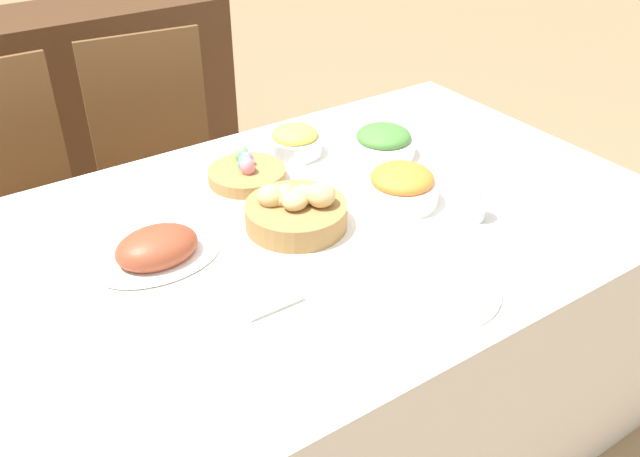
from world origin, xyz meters
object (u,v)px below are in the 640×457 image
Objects in this scene: pineapple_bowl at (295,141)px; fork at (375,317)px; sideboard at (85,108)px; drinking_cup at (473,203)px; dinner_plate at (436,288)px; ham_platter at (157,249)px; egg_basket at (248,172)px; butter_dish at (266,296)px; spoon at (499,260)px; knife at (490,264)px; green_salad_bowl at (383,142)px; bread_basket at (295,210)px; chair_far_left at (18,211)px; chair_far_center at (164,170)px; carrot_bowl at (401,186)px.

fork is at bearing -109.99° from pineapple_bowl.
sideboard is 2.06m from drinking_cup.
pineapple_bowl is at bearing 74.59° from fork.
sideboard is at bearing 93.35° from dinner_plate.
egg_basket is at bearing 31.37° from ham_platter.
ham_platter is 2.33× the size of butter_dish.
knife is at bearing 175.43° from spoon.
green_salad_bowl is at bearing 84.79° from drinking_cup.
dinner_plate is 0.19m from spoon.
egg_basket is 0.71m from knife.
pineapple_bowl is (-0.21, 0.15, 0.00)m from green_salad_bowl.
bread_basket reaches higher than fork.
fork is (-0.26, -0.72, -0.04)m from pineapple_bowl.
sideboard is at bearing 61.01° from chair_far_left.
butter_dish is (-0.21, -1.10, 0.25)m from chair_far_center.
pineapple_bowl is 0.81× the size of spoon.
pineapple_bowl is 0.72m from knife.
chair_far_left is at bearing -118.85° from sideboard.
fork is at bearing -57.21° from ham_platter.
bread_basket is 0.41m from dinner_plate.
fork is 0.23m from butter_dish.
chair_far_left is at bearing 142.80° from green_salad_bowl.
egg_basket reaches higher than fork.
knife is (0.07, -0.72, -0.04)m from pineapple_bowl.
sideboard is 6.77× the size of carrot_bowl.
knife is at bearing -92.31° from carrot_bowl.
dinner_plate is at bearing -118.42° from green_salad_bowl.
bread_basket reaches higher than dinner_plate.
fork is 0.47m from drinking_cup.
chair_far_center is 1.00× the size of chair_far_left.
drinking_cup is at bearing -51.36° from chair_far_left.
egg_basket is 0.61m from drinking_cup.
chair_far_left is 5.02× the size of carrot_bowl.
egg_basket is (0.03, -1.50, 0.33)m from sideboard.
fork and knife have the same top height.
carrot_bowl is 1.22× the size of pineapple_bowl.
bread_basket is 1.98× the size of butter_dish.
drinking_cup is at bearing 31.64° from dinner_plate.
carrot_bowl is 2.19× the size of drinking_cup.
green_salad_bowl is at bearing -12.08° from egg_basket.
chair_far_center is at bearing 110.93° from pineapple_bowl.
ham_platter is 0.53m from fork.
pineapple_bowl is at bearing -37.90° from chair_far_left.
pineapple_bowl is at bearing 27.02° from ham_platter.
spoon is at bearing -18.30° from butter_dish.
carrot_bowl is at bearing 88.30° from spoon.
drinking_cup is (0.89, -1.10, 0.28)m from chair_far_left.
drinking_cup is (0.17, -0.55, 0.00)m from pineapple_bowl.
sideboard is 6.13× the size of egg_basket.
carrot_bowl is 0.48m from fork.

